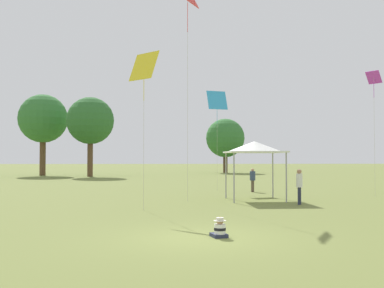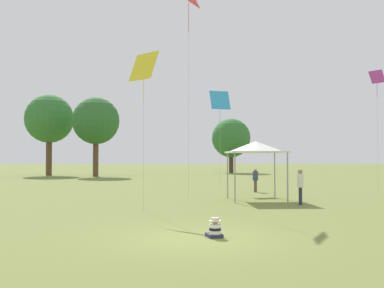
{
  "view_description": "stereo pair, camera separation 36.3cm",
  "coord_description": "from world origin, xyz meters",
  "px_view_note": "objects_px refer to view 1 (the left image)",
  "views": [
    {
      "loc": [
        -0.87,
        -12.34,
        2.2
      ],
      "look_at": [
        0.17,
        7.3,
        2.81
      ],
      "focal_mm": 42.0,
      "sensor_mm": 36.0,
      "label": 1
    },
    {
      "loc": [
        -0.51,
        -12.35,
        2.2
      ],
      "look_at": [
        0.17,
        7.3,
        2.81
      ],
      "focal_mm": 42.0,
      "sensor_mm": 36.0,
      "label": 2
    }
  ],
  "objects_px": {
    "canopy_tent": "(254,147)",
    "distant_tree_0": "(225,138)",
    "seated_toddler": "(220,229)",
    "distant_tree_2": "(90,121)",
    "person_standing_1": "(253,178)",
    "person_standing_2": "(299,183)",
    "kite_0": "(374,81)",
    "kite_2": "(144,68)",
    "distant_tree_1": "(43,119)",
    "kite_5": "(217,101)"
  },
  "relations": [
    {
      "from": "canopy_tent",
      "to": "distant_tree_0",
      "type": "xyz_separation_m",
      "value": [
        3.86,
        42.15,
        2.33
      ]
    },
    {
      "from": "seated_toddler",
      "to": "distant_tree_2",
      "type": "relative_size",
      "value": 0.06
    },
    {
      "from": "person_standing_1",
      "to": "canopy_tent",
      "type": "xyz_separation_m",
      "value": [
        -0.96,
        -5.62,
        1.84
      ]
    },
    {
      "from": "seated_toddler",
      "to": "person_standing_2",
      "type": "distance_m",
      "value": 9.67
    },
    {
      "from": "seated_toddler",
      "to": "person_standing_2",
      "type": "relative_size",
      "value": 0.34
    },
    {
      "from": "seated_toddler",
      "to": "kite_0",
      "type": "height_order",
      "value": "kite_0"
    },
    {
      "from": "kite_2",
      "to": "distant_tree_1",
      "type": "height_order",
      "value": "distant_tree_1"
    },
    {
      "from": "canopy_tent",
      "to": "distant_tree_1",
      "type": "bearing_deg",
      "value": 120.77
    },
    {
      "from": "canopy_tent",
      "to": "distant_tree_1",
      "type": "distance_m",
      "value": 39.59
    },
    {
      "from": "kite_5",
      "to": "kite_0",
      "type": "bearing_deg",
      "value": -3.64
    },
    {
      "from": "kite_5",
      "to": "canopy_tent",
      "type": "bearing_deg",
      "value": -51.62
    },
    {
      "from": "person_standing_1",
      "to": "canopy_tent",
      "type": "relative_size",
      "value": 0.5
    },
    {
      "from": "person_standing_2",
      "to": "kite_2",
      "type": "bearing_deg",
      "value": -95.55
    },
    {
      "from": "kite_0",
      "to": "distant_tree_2",
      "type": "distance_m",
      "value": 35.14
    },
    {
      "from": "person_standing_1",
      "to": "kite_0",
      "type": "height_order",
      "value": "kite_0"
    },
    {
      "from": "seated_toddler",
      "to": "kite_5",
      "type": "relative_size",
      "value": 0.08
    },
    {
      "from": "person_standing_1",
      "to": "kite_2",
      "type": "bearing_deg",
      "value": -81.16
    },
    {
      "from": "person_standing_2",
      "to": "kite_0",
      "type": "distance_m",
      "value": 8.73
    },
    {
      "from": "seated_toddler",
      "to": "kite_5",
      "type": "height_order",
      "value": "kite_5"
    },
    {
      "from": "distant_tree_0",
      "to": "distant_tree_2",
      "type": "bearing_deg",
      "value": -145.21
    },
    {
      "from": "seated_toddler",
      "to": "distant_tree_1",
      "type": "xyz_separation_m",
      "value": [
        -17.09,
        44.47,
        6.82
      ]
    },
    {
      "from": "canopy_tent",
      "to": "seated_toddler",
      "type": "bearing_deg",
      "value": -105.96
    },
    {
      "from": "canopy_tent",
      "to": "kite_2",
      "type": "distance_m",
      "value": 7.59
    },
    {
      "from": "distant_tree_0",
      "to": "distant_tree_1",
      "type": "xyz_separation_m",
      "value": [
        -23.99,
        -8.33,
        1.98
      ]
    },
    {
      "from": "kite_2",
      "to": "distant_tree_1",
      "type": "xyz_separation_m",
      "value": [
        -14.63,
        37.89,
        1.04
      ]
    },
    {
      "from": "person_standing_2",
      "to": "kite_0",
      "type": "relative_size",
      "value": 0.23
    },
    {
      "from": "kite_5",
      "to": "distant_tree_1",
      "type": "xyz_separation_m",
      "value": [
        -18.95,
        26.85,
        1.03
      ]
    },
    {
      "from": "seated_toddler",
      "to": "distant_tree_0",
      "type": "distance_m",
      "value": 53.47
    },
    {
      "from": "canopy_tent",
      "to": "distant_tree_0",
      "type": "bearing_deg",
      "value": 84.77
    },
    {
      "from": "kite_2",
      "to": "distant_tree_2",
      "type": "relative_size",
      "value": 0.72
    },
    {
      "from": "person_standing_1",
      "to": "distant_tree_1",
      "type": "xyz_separation_m",
      "value": [
        -21.09,
        28.2,
        6.16
      ]
    },
    {
      "from": "seated_toddler",
      "to": "distant_tree_2",
      "type": "height_order",
      "value": "distant_tree_2"
    },
    {
      "from": "seated_toddler",
      "to": "person_standing_1",
      "type": "relative_size",
      "value": 0.37
    },
    {
      "from": "person_standing_2",
      "to": "kite_5",
      "type": "relative_size",
      "value": 0.25
    },
    {
      "from": "kite_2",
      "to": "canopy_tent",
      "type": "bearing_deg",
      "value": 123.59
    },
    {
      "from": "kite_5",
      "to": "distant_tree_1",
      "type": "distance_m",
      "value": 32.88
    },
    {
      "from": "canopy_tent",
      "to": "kite_5",
      "type": "xyz_separation_m",
      "value": [
        -1.18,
        6.97,
        3.28
      ]
    },
    {
      "from": "kite_2",
      "to": "kite_0",
      "type": "bearing_deg",
      "value": 111.45
    },
    {
      "from": "person_standing_1",
      "to": "kite_5",
      "type": "xyz_separation_m",
      "value": [
        -2.14,
        1.35,
        5.12
      ]
    },
    {
      "from": "distant_tree_0",
      "to": "distant_tree_1",
      "type": "bearing_deg",
      "value": -160.86
    },
    {
      "from": "kite_2",
      "to": "person_standing_2",
      "type": "bearing_deg",
      "value": 101.28
    },
    {
      "from": "seated_toddler",
      "to": "distant_tree_1",
      "type": "height_order",
      "value": "distant_tree_1"
    },
    {
      "from": "kite_0",
      "to": "distant_tree_2",
      "type": "xyz_separation_m",
      "value": [
        -20.78,
        28.34,
        -0.03
      ]
    },
    {
      "from": "kite_2",
      "to": "kite_5",
      "type": "height_order",
      "value": "kite_5"
    },
    {
      "from": "kite_0",
      "to": "distant_tree_1",
      "type": "xyz_separation_m",
      "value": [
        -27.3,
        32.15,
        0.51
      ]
    },
    {
      "from": "seated_toddler",
      "to": "canopy_tent",
      "type": "relative_size",
      "value": 0.19
    },
    {
      "from": "distant_tree_1",
      "to": "distant_tree_2",
      "type": "relative_size",
      "value": 1.09
    },
    {
      "from": "person_standing_1",
      "to": "kite_0",
      "type": "relative_size",
      "value": 0.21
    },
    {
      "from": "distant_tree_2",
      "to": "person_standing_2",
      "type": "bearing_deg",
      "value": -64.64
    },
    {
      "from": "kite_0",
      "to": "seated_toddler",
      "type": "bearing_deg",
      "value": 147.57
    }
  ]
}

